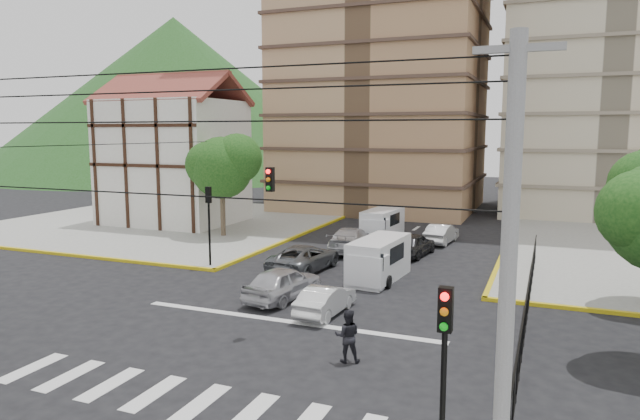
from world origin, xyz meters
The scene contains 21 objects.
ground centered at (0.00, 0.00, 0.00)m, with size 160.00×160.00×0.00m, color black.
sidewalk_nw centered at (-20.00, 20.00, 0.07)m, with size 26.00×26.00×0.15m, color gray.
crosswalk_stripes centered at (0.00, -6.00, 0.01)m, with size 12.00×2.40×0.01m, color silver.
stop_line centered at (0.00, 1.20, 0.01)m, with size 13.00×0.40×0.01m, color silver.
tudor_building centered at (-19.00, 20.00, 5.25)m, with size 10.80×8.05×12.23m.
distant_hill centered at (-55.00, 70.00, 14.00)m, with size 70.00×70.00×28.00m, color #204D19.
park_fence centered at (9.00, 4.50, 0.00)m, with size 0.10×22.50×1.66m, color black, non-canonical shape.
tree_tudor centered at (-11.90, 16.01, 5.22)m, with size 5.39×4.40×7.43m.
traffic_light_se centered at (7.80, -7.80, 3.11)m, with size 0.28×0.22×4.40m.
traffic_light_nw centered at (-7.80, 7.80, 3.11)m, with size 0.28×0.22×4.40m.
traffic_light_hanging centered at (0.00, -2.04, 5.90)m, with size 18.00×9.12×0.92m.
utility_pole_se centered at (9.00, -9.00, 4.77)m, with size 1.40×0.28×9.00m.
van_right_lane centered at (1.64, 8.65, 1.04)m, with size 2.26×4.88×2.13m.
van_left_lane centered at (-1.40, 20.02, 0.99)m, with size 2.16×4.67×2.04m.
car_silver_front_left centered at (-1.40, 3.87, 0.77)m, with size 1.81×4.49×1.53m, color #B6B5BA.
car_white_front_right centered at (1.16, 2.63, 0.61)m, with size 1.29×3.71×1.22m, color white.
car_grey_mid_left centered at (-2.67, 9.20, 0.72)m, with size 2.38×5.16×1.43m, color #5C5F64.
car_silver_rear_left centered at (-1.93, 14.92, 0.76)m, with size 2.14×5.27×1.53m, color #BBBCC0.
car_darkgrey_mid_right centered at (2.01, 15.08, 0.73)m, with size 1.72×4.29×1.46m, color #252528.
car_white_rear_right centered at (2.90, 19.75, 0.66)m, with size 1.41×4.04×1.33m, color white.
pedestrian_crosswalk centered at (3.65, -1.69, 0.89)m, with size 0.86×0.67×1.77m, color black.
Camera 1 is at (9.57, -18.71, 7.56)m, focal length 32.00 mm.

